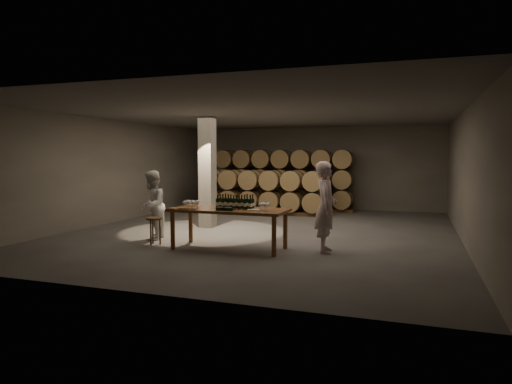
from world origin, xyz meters
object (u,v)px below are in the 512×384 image
(person_woman, at_px, (152,205))
(plate, at_px, (254,210))
(bottle_cluster, at_px, (235,203))
(person_man, at_px, (326,207))
(tasting_table, at_px, (229,213))
(stool, at_px, (154,222))
(notebook_near, at_px, (185,208))

(person_woman, bearing_deg, plate, 64.41)
(bottle_cluster, xyz_separation_m, person_woman, (-2.35, 0.36, -0.16))
(bottle_cluster, xyz_separation_m, person_man, (1.98, 0.28, -0.04))
(bottle_cluster, height_order, person_woman, person_woman)
(tasting_table, xyz_separation_m, stool, (-1.83, -0.14, -0.27))
(tasting_table, relative_size, bottle_cluster, 3.01)
(tasting_table, height_order, plate, plate)
(notebook_near, bearing_deg, stool, 154.64)
(stool, bearing_deg, plate, 2.01)
(plate, xyz_separation_m, person_man, (1.50, 0.40, 0.07))
(bottle_cluster, distance_m, person_woman, 2.38)
(person_man, bearing_deg, bottle_cluster, 87.71)
(tasting_table, relative_size, person_woman, 1.52)
(tasting_table, xyz_separation_m, bottle_cluster, (0.12, 0.07, 0.22))
(plate, bearing_deg, notebook_near, -167.23)
(bottle_cluster, height_order, notebook_near, bottle_cluster)
(plate, height_order, notebook_near, notebook_near)
(bottle_cluster, xyz_separation_m, notebook_near, (-1.00, -0.46, -0.10))
(tasting_table, height_order, person_woman, person_woman)
(tasting_table, xyz_separation_m, notebook_near, (-0.88, -0.39, 0.12))
(tasting_table, bearing_deg, bottle_cluster, 28.71)
(notebook_near, height_order, person_woman, person_woman)
(plate, distance_m, person_woman, 2.87)
(notebook_near, relative_size, person_woman, 0.13)
(notebook_near, xyz_separation_m, person_man, (2.98, 0.74, 0.06))
(bottle_cluster, bearing_deg, notebook_near, -155.52)
(person_man, bearing_deg, stool, 86.64)
(plate, height_order, person_man, person_man)
(bottle_cluster, xyz_separation_m, plate, (0.48, -0.12, -0.11))
(notebook_near, xyz_separation_m, person_woman, (-1.35, 0.81, -0.06))
(person_man, bearing_deg, notebook_near, 93.47)
(stool, bearing_deg, tasting_table, 4.37)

